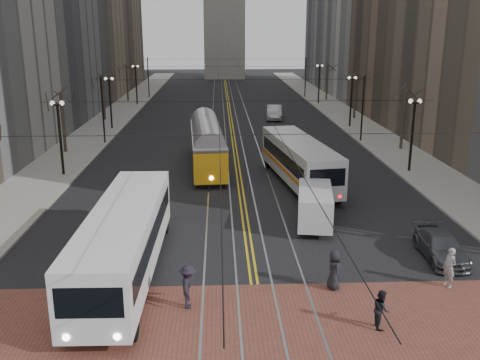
{
  "coord_description": "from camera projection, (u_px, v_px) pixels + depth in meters",
  "views": [
    {
      "loc": [
        -1.55,
        -22.83,
        11.16
      ],
      "look_at": [
        -0.38,
        5.76,
        3.0
      ],
      "focal_mm": 40.0,
      "sensor_mm": 36.0,
      "label": 1
    }
  ],
  "objects": [
    {
      "name": "pedestrian_b",
      "position": [
        450.0,
        267.0,
        23.7
      ],
      "size": [
        0.64,
        0.77,
        1.81
      ],
      "primitive_type": "imported",
      "rotation": [
        0.0,
        0.0,
        5.06
      ],
      "color": "gray",
      "rests_on": "crosswalk_band"
    },
    {
      "name": "sidewalk_right",
      "position": [
        347.0,
        117.0,
        68.86
      ],
      "size": [
        5.0,
        140.0,
        0.15
      ],
      "primitive_type": "cube",
      "color": "gray",
      "rests_on": "ground"
    },
    {
      "name": "ground",
      "position": [
        253.0,
        275.0,
        25.06
      ],
      "size": [
        260.0,
        260.0,
        0.0
      ],
      "primitive_type": "plane",
      "color": "black",
      "rests_on": "ground"
    },
    {
      "name": "transit_bus",
      "position": [
        125.0,
        243.0,
        24.54
      ],
      "size": [
        2.94,
        13.21,
        3.29
      ],
      "primitive_type": "cube",
      "rotation": [
        0.0,
        0.0,
        -0.02
      ],
      "color": "white",
      "rests_on": "ground"
    },
    {
      "name": "streetcar",
      "position": [
        207.0,
        148.0,
        44.11
      ],
      "size": [
        3.28,
        13.45,
        3.14
      ],
      "primitive_type": "cube",
      "rotation": [
        0.0,
        0.0,
        0.06
      ],
      "color": "#FAAC16",
      "rests_on": "ground"
    },
    {
      "name": "crosswalk_band",
      "position": [
        260.0,
        320.0,
        21.21
      ],
      "size": [
        25.0,
        6.0,
        0.01
      ],
      "primitive_type": "cube",
      "color": "brown",
      "rests_on": "ground"
    },
    {
      "name": "street_trees",
      "position": [
        232.0,
        108.0,
        58.16
      ],
      "size": [
        31.68,
        53.28,
        5.6
      ],
      "color": "#382D23",
      "rests_on": "ground"
    },
    {
      "name": "trolley_wires",
      "position": [
        233.0,
        99.0,
        57.49
      ],
      "size": [
        25.96,
        120.0,
        6.6
      ],
      "color": "black",
      "rests_on": "ground"
    },
    {
      "name": "streetcar_rails",
      "position": [
        230.0,
        118.0,
        68.29
      ],
      "size": [
        4.8,
        130.0,
        0.02
      ],
      "primitive_type": "cube",
      "color": "gray",
      "rests_on": "ground"
    },
    {
      "name": "cargo_van",
      "position": [
        315.0,
        208.0,
        31.04
      ],
      "size": [
        2.65,
        5.17,
        2.18
      ],
      "primitive_type": "cube",
      "rotation": [
        0.0,
        0.0,
        -0.16
      ],
      "color": "silver",
      "rests_on": "ground"
    },
    {
      "name": "pedestrian_a",
      "position": [
        334.0,
        270.0,
        23.5
      ],
      "size": [
        0.72,
        0.96,
        1.79
      ],
      "primitive_type": "imported",
      "rotation": [
        0.0,
        0.0,
        1.75
      ],
      "color": "black",
      "rests_on": "crosswalk_band"
    },
    {
      "name": "sedan_silver",
      "position": [
        274.0,
        112.0,
        67.54
      ],
      "size": [
        2.37,
        5.4,
        1.72
      ],
      "primitive_type": "imported",
      "rotation": [
        0.0,
        0.0,
        -0.11
      ],
      "color": "#ADB1B5",
      "rests_on": "ground"
    },
    {
      "name": "sedan_grey",
      "position": [
        292.0,
        143.0,
        49.72
      ],
      "size": [
        2.12,
        4.76,
        1.59
      ],
      "primitive_type": "imported",
      "rotation": [
        0.0,
        0.0,
        0.05
      ],
      "color": "#42444A",
      "rests_on": "ground"
    },
    {
      "name": "sidewalk_left",
      "position": [
        112.0,
        119.0,
        67.68
      ],
      "size": [
        5.0,
        140.0,
        0.15
      ],
      "primitive_type": "cube",
      "color": "gray",
      "rests_on": "ground"
    },
    {
      "name": "pedestrian_c",
      "position": [
        381.0,
        309.0,
        20.47
      ],
      "size": [
        0.64,
        0.79,
        1.55
      ],
      "primitive_type": "imported",
      "rotation": [
        0.0,
        0.0,
        1.5
      ],
      "color": "black",
      "rests_on": "crosswalk_band"
    },
    {
      "name": "sedan_parked",
      "position": [
        441.0,
        246.0,
        26.7
      ],
      "size": [
        2.02,
        4.54,
        1.29
      ],
      "primitive_type": "imported",
      "rotation": [
        0.0,
        0.0,
        -0.05
      ],
      "color": "#3C3F44",
      "rests_on": "ground"
    },
    {
      "name": "rear_bus",
      "position": [
        299.0,
        162.0,
        39.31
      ],
      "size": [
        4.41,
        12.7,
        3.25
      ],
      "primitive_type": "cube",
      "rotation": [
        0.0,
        0.0,
        0.14
      ],
      "color": "#B8B8B8",
      "rests_on": "ground"
    },
    {
      "name": "pedestrian_d",
      "position": [
        188.0,
        287.0,
        21.89
      ],
      "size": [
        0.74,
        1.23,
        1.87
      ],
      "primitive_type": "imported",
      "rotation": [
        0.0,
        0.0,
        1.61
      ],
      "color": "black",
      "rests_on": "crosswalk_band"
    },
    {
      "name": "lamp_posts",
      "position": [
        234.0,
        117.0,
        51.91
      ],
      "size": [
        27.6,
        57.2,
        5.6
      ],
      "color": "black",
      "rests_on": "ground"
    },
    {
      "name": "centre_lines",
      "position": [
        230.0,
        118.0,
        68.29
      ],
      "size": [
        0.42,
        130.0,
        0.01
      ],
      "primitive_type": "cube",
      "color": "gold",
      "rests_on": "ground"
    }
  ]
}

